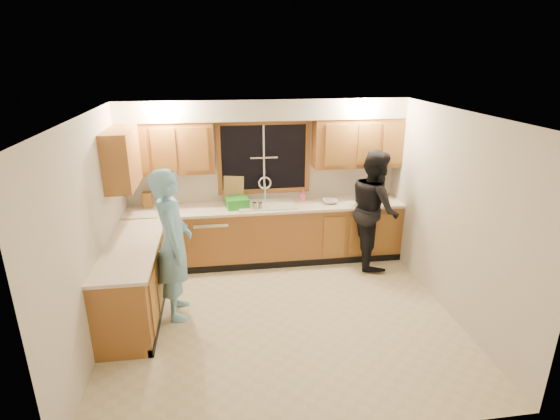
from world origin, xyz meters
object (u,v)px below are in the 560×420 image
Objects in this scene: man at (173,245)px; bowl at (330,202)px; knife_block at (147,200)px; stove at (126,305)px; sink at (266,209)px; soap_bottle at (303,195)px; dishwasher at (212,239)px; woman at (374,209)px; dish_crate at (237,203)px.

man reaches higher than bowl.
knife_block is (-0.50, 1.52, 0.09)m from man.
bowl reaches higher than stove.
bowl is at bearing -65.27° from man.
sink reaches higher than soap_bottle.
soap_bottle is (1.88, 1.51, 0.06)m from man.
stove is 5.26× the size of soap_bottle.
bowl is (1.84, -0.03, 0.54)m from dishwasher.
soap_bottle reaches higher than dishwasher.
sink is at bearing 177.41° from bowl.
woman reaches higher than dish_crate.
knife_block is 0.72× the size of dish_crate.
bowl is at bearing -2.59° from sink.
soap_bottle reaches higher than bowl.
man is 1.56m from dish_crate.
stove is 3.17m from soap_bottle.
stove is 2.32m from dish_crate.
woman is (1.60, -0.33, 0.03)m from sink.
knife_block is 2.78m from bowl.
man is at bearing -150.26° from bowl.
dishwasher is at bearing 179.06° from bowl.
woman is at bearing -8.37° from dish_crate.
knife_block is at bearing 174.44° from sink.
woman is 1.12m from soap_bottle.
dishwasher is 1.92m from bowl.
stove is 3.35m from bowl.
bowl is at bearing 66.49° from woman.
woman is at bearing -7.30° from dishwasher.
bowl is (2.77, -0.22, -0.09)m from knife_block.
soap_bottle reaches higher than stove.
man is 1.05× the size of woman.
stove is 2.08m from knife_block.
woman reaches higher than stove.
dishwasher is 2.55× the size of dish_crate.
knife_block is at bearing 13.12° from man.
stove is 0.86m from man.
woman is at bearing -26.41° from soap_bottle.
dishwasher is at bearing 178.14° from dish_crate.
man is 11.00× the size of soap_bottle.
woman reaches higher than sink.
man is 8.29× the size of bowl.
dishwasher is 0.71m from dish_crate.
sink is at bearing -164.39° from soap_bottle.
man reaches higher than dish_crate.
sink is 1.86m from man.
knife_block reaches higher than dish_crate.
bowl is at bearing -28.66° from soap_bottle.
woman reaches higher than bowl.
dishwasher is at bearing 62.31° from stove.
sink reaches higher than bowl.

